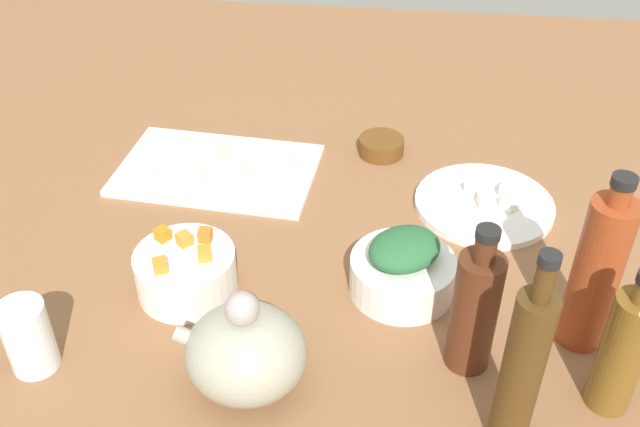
{
  "coord_description": "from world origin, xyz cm",
  "views": [
    {
      "loc": [
        -10.58,
        86.13,
        73.66
      ],
      "look_at": [
        0.0,
        0.0,
        8.0
      ],
      "focal_mm": 40.92,
      "sensor_mm": 36.0,
      "label": 1
    }
  ],
  "objects_px": {
    "plate_tofu": "(484,204)",
    "bottle_3": "(475,309)",
    "cutting_board": "(218,170)",
    "bowl_small_side": "(381,146)",
    "bottle_2": "(522,369)",
    "drinking_glass_0": "(28,337)",
    "bowl_carrots": "(186,272)",
    "bottle_1": "(596,273)",
    "bottle_0": "(623,351)",
    "teapot": "(245,352)",
    "bowl_greens": "(402,275)"
  },
  "relations": [
    {
      "from": "plate_tofu",
      "to": "bowl_carrots",
      "type": "bearing_deg",
      "value": 30.35
    },
    {
      "from": "bottle_3",
      "to": "bowl_carrots",
      "type": "bearing_deg",
      "value": -12.37
    },
    {
      "from": "cutting_board",
      "to": "bottle_0",
      "type": "bearing_deg",
      "value": 143.67
    },
    {
      "from": "bottle_2",
      "to": "bowl_small_side",
      "type": "bearing_deg",
      "value": -73.36
    },
    {
      "from": "teapot",
      "to": "bottle_1",
      "type": "xyz_separation_m",
      "value": [
        -0.41,
        -0.13,
        0.05
      ]
    },
    {
      "from": "cutting_board",
      "to": "bowl_small_side",
      "type": "relative_size",
      "value": 4.18
    },
    {
      "from": "cutting_board",
      "to": "bottle_3",
      "type": "bearing_deg",
      "value": 137.35
    },
    {
      "from": "bottle_2",
      "to": "drinking_glass_0",
      "type": "xyz_separation_m",
      "value": [
        0.58,
        -0.04,
        -0.07
      ]
    },
    {
      "from": "bowl_carrots",
      "to": "bottle_3",
      "type": "xyz_separation_m",
      "value": [
        -0.38,
        0.08,
        0.06
      ]
    },
    {
      "from": "plate_tofu",
      "to": "bottle_3",
      "type": "relative_size",
      "value": 1.06
    },
    {
      "from": "bowl_carrots",
      "to": "bottle_1",
      "type": "xyz_separation_m",
      "value": [
        -0.53,
        0.03,
        0.08
      ]
    },
    {
      "from": "teapot",
      "to": "drinking_glass_0",
      "type": "xyz_separation_m",
      "value": [
        0.27,
        -0.0,
        -0.01
      ]
    },
    {
      "from": "bottle_2",
      "to": "bottle_0",
      "type": "bearing_deg",
      "value": -151.54
    },
    {
      "from": "bottle_0",
      "to": "bottle_3",
      "type": "xyz_separation_m",
      "value": [
        0.16,
        -0.04,
        0.0
      ]
    },
    {
      "from": "plate_tofu",
      "to": "bottle_2",
      "type": "xyz_separation_m",
      "value": [
        -0.0,
        0.44,
        0.11
      ]
    },
    {
      "from": "bowl_carrots",
      "to": "bottle_2",
      "type": "bearing_deg",
      "value": 155.4
    },
    {
      "from": "bowl_carrots",
      "to": "teapot",
      "type": "height_order",
      "value": "teapot"
    },
    {
      "from": "plate_tofu",
      "to": "bowl_greens",
      "type": "distance_m",
      "value": 0.25
    },
    {
      "from": "bowl_small_side",
      "to": "bottle_3",
      "type": "height_order",
      "value": "bottle_3"
    },
    {
      "from": "cutting_board",
      "to": "bowl_carrots",
      "type": "relative_size",
      "value": 2.41
    },
    {
      "from": "bottle_0",
      "to": "bottle_1",
      "type": "height_order",
      "value": "bottle_1"
    },
    {
      "from": "bowl_greens",
      "to": "drinking_glass_0",
      "type": "bearing_deg",
      "value": 23.19
    },
    {
      "from": "plate_tofu",
      "to": "drinking_glass_0",
      "type": "bearing_deg",
      "value": 35.04
    },
    {
      "from": "cutting_board",
      "to": "bottle_2",
      "type": "height_order",
      "value": "bottle_2"
    },
    {
      "from": "bowl_greens",
      "to": "bowl_carrots",
      "type": "distance_m",
      "value": 0.3
    },
    {
      "from": "cutting_board",
      "to": "drinking_glass_0",
      "type": "relative_size",
      "value": 3.42
    },
    {
      "from": "bowl_carrots",
      "to": "bottle_2",
      "type": "xyz_separation_m",
      "value": [
        -0.43,
        0.19,
        0.08
      ]
    },
    {
      "from": "bottle_3",
      "to": "drinking_glass_0",
      "type": "xyz_separation_m",
      "value": [
        0.54,
        0.07,
        -0.04
      ]
    },
    {
      "from": "cutting_board",
      "to": "plate_tofu",
      "type": "distance_m",
      "value": 0.46
    },
    {
      "from": "teapot",
      "to": "drinking_glass_0",
      "type": "distance_m",
      "value": 0.27
    },
    {
      "from": "plate_tofu",
      "to": "bottle_3",
      "type": "bearing_deg",
      "value": 83.01
    },
    {
      "from": "bowl_carrots",
      "to": "bottle_3",
      "type": "bearing_deg",
      "value": 167.63
    },
    {
      "from": "bowl_carrots",
      "to": "bottle_0",
      "type": "height_order",
      "value": "bottle_0"
    },
    {
      "from": "bowl_carrots",
      "to": "bottle_1",
      "type": "relative_size",
      "value": 0.55
    },
    {
      "from": "plate_tofu",
      "to": "bowl_greens",
      "type": "relative_size",
      "value": 1.53
    },
    {
      "from": "plate_tofu",
      "to": "drinking_glass_0",
      "type": "distance_m",
      "value": 0.71
    },
    {
      "from": "cutting_board",
      "to": "bottle_0",
      "type": "height_order",
      "value": "bottle_0"
    },
    {
      "from": "bottle_3",
      "to": "drinking_glass_0",
      "type": "relative_size",
      "value": 2.15
    },
    {
      "from": "teapot",
      "to": "bottle_0",
      "type": "xyz_separation_m",
      "value": [
        -0.43,
        -0.03,
        0.03
      ]
    },
    {
      "from": "cutting_board",
      "to": "bowl_greens",
      "type": "bearing_deg",
      "value": 141.54
    },
    {
      "from": "bowl_carrots",
      "to": "bottle_1",
      "type": "bearing_deg",
      "value": 177.11
    },
    {
      "from": "bowl_greens",
      "to": "bottle_3",
      "type": "relative_size",
      "value": 0.69
    },
    {
      "from": "plate_tofu",
      "to": "drinking_glass_0",
      "type": "xyz_separation_m",
      "value": [
        0.58,
        0.41,
        0.04
      ]
    },
    {
      "from": "bottle_3",
      "to": "drinking_glass_0",
      "type": "distance_m",
      "value": 0.54
    },
    {
      "from": "bottle_3",
      "to": "cutting_board",
      "type": "bearing_deg",
      "value": -42.65
    },
    {
      "from": "bowl_small_side",
      "to": "drinking_glass_0",
      "type": "bearing_deg",
      "value": 53.68
    },
    {
      "from": "bottle_0",
      "to": "drinking_glass_0",
      "type": "bearing_deg",
      "value": 2.34
    },
    {
      "from": "bowl_small_side",
      "to": "bowl_carrots",
      "type": "bearing_deg",
      "value": 57.48
    },
    {
      "from": "bowl_carrots",
      "to": "bottle_3",
      "type": "height_order",
      "value": "bottle_3"
    },
    {
      "from": "cutting_board",
      "to": "plate_tofu",
      "type": "relative_size",
      "value": 1.5
    }
  ]
}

